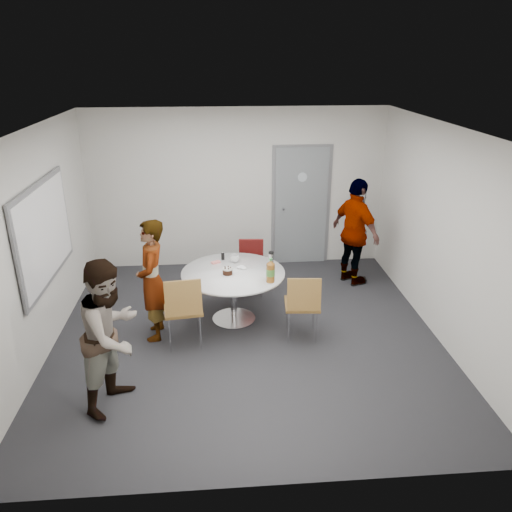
{
  "coord_description": "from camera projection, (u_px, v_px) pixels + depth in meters",
  "views": [
    {
      "loc": [
        -0.34,
        -5.74,
        3.49
      ],
      "look_at": [
        0.14,
        0.25,
        1.04
      ],
      "focal_mm": 35.0,
      "sensor_mm": 36.0,
      "label": 1
    }
  ],
  "objects": [
    {
      "name": "chair_near_left",
      "position": [
        183.0,
        305.0,
        6.16
      ],
      "size": [
        0.52,
        0.56,
        0.98
      ],
      "rotation": [
        0.0,
        0.0,
        0.12
      ],
      "color": "brown",
      "rests_on": "floor"
    },
    {
      "name": "door",
      "position": [
        301.0,
        206.0,
        8.63
      ],
      "size": [
        1.02,
        0.17,
        2.12
      ],
      "color": "gray",
      "rests_on": "wall_back"
    },
    {
      "name": "floor",
      "position": [
        247.0,
        335.0,
        6.64
      ],
      "size": [
        5.0,
        5.0,
        0.0
      ],
      "primitive_type": "plane",
      "color": "black",
      "rests_on": "ground"
    },
    {
      "name": "wall_front",
      "position": [
        266.0,
        354.0,
        3.83
      ],
      "size": [
        5.0,
        0.0,
        5.0
      ],
      "primitive_type": "plane",
      "rotation": [
        -1.57,
        0.0,
        0.0
      ],
      "color": "silver",
      "rests_on": "floor"
    },
    {
      "name": "ceiling",
      "position": [
        245.0,
        128.0,
        5.62
      ],
      "size": [
        5.0,
        5.0,
        0.0
      ],
      "primitive_type": "plane",
      "rotation": [
        3.14,
        0.0,
        0.0
      ],
      "color": "silver",
      "rests_on": "wall_back"
    },
    {
      "name": "person_right",
      "position": [
        355.0,
        233.0,
        7.86
      ],
      "size": [
        0.83,
        1.09,
        1.73
      ],
      "primitive_type": "imported",
      "rotation": [
        0.0,
        0.0,
        2.03
      ],
      "color": "black",
      "rests_on": "floor"
    },
    {
      "name": "chair_far",
      "position": [
        251.0,
        261.0,
        7.71
      ],
      "size": [
        0.43,
        0.46,
        0.83
      ],
      "rotation": [
        0.0,
        0.0,
        3.06
      ],
      "color": "#5D1412",
      "rests_on": "floor"
    },
    {
      "name": "table",
      "position": [
        236.0,
        279.0,
        6.8
      ],
      "size": [
        1.41,
        1.41,
        1.07
      ],
      "color": "white",
      "rests_on": "floor"
    },
    {
      "name": "wall_right",
      "position": [
        443.0,
        235.0,
        6.32
      ],
      "size": [
        0.0,
        5.0,
        5.0
      ],
      "primitive_type": "plane",
      "rotation": [
        1.57,
        0.0,
        -1.57
      ],
      "color": "silver",
      "rests_on": "floor"
    },
    {
      "name": "chair_near_right",
      "position": [
        303.0,
        301.0,
        6.34
      ],
      "size": [
        0.48,
        0.51,
        0.92
      ],
      "rotation": [
        0.0,
        0.0,
        -0.08
      ],
      "color": "brown",
      "rests_on": "floor"
    },
    {
      "name": "whiteboard",
      "position": [
        45.0,
        233.0,
        6.1
      ],
      "size": [
        0.04,
        1.9,
        1.25
      ],
      "color": "slate",
      "rests_on": "wall_left"
    },
    {
      "name": "person_left",
      "position": [
        112.0,
        335.0,
        5.09
      ],
      "size": [
        0.9,
        0.99,
        1.65
      ],
      "primitive_type": "imported",
      "rotation": [
        0.0,
        0.0,
        1.14
      ],
      "color": "white",
      "rests_on": "floor"
    },
    {
      "name": "wall_left",
      "position": [
        37.0,
        246.0,
        5.95
      ],
      "size": [
        0.0,
        5.0,
        5.0
      ],
      "primitive_type": "plane",
      "rotation": [
        1.57,
        0.0,
        1.57
      ],
      "color": "silver",
      "rests_on": "floor"
    },
    {
      "name": "person_main",
      "position": [
        152.0,
        280.0,
        6.35
      ],
      "size": [
        0.4,
        0.6,
        1.61
      ],
      "primitive_type": "imported",
      "rotation": [
        0.0,
        0.0,
        -1.54
      ],
      "color": "#A5C6EA",
      "rests_on": "floor"
    },
    {
      "name": "wall_back",
      "position": [
        237.0,
        189.0,
        8.44
      ],
      "size": [
        5.0,
        0.0,
        5.0
      ],
      "primitive_type": "plane",
      "rotation": [
        1.57,
        0.0,
        0.0
      ],
      "color": "silver",
      "rests_on": "floor"
    }
  ]
}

